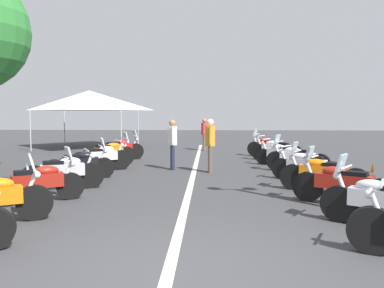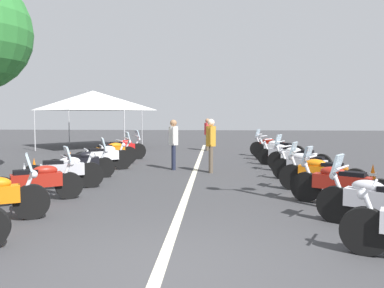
% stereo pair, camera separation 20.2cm
% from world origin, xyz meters
% --- Properties ---
extents(ground_plane, '(80.00, 80.00, 0.00)m').
position_xyz_m(ground_plane, '(0.00, 0.00, 0.00)').
color(ground_plane, '#38383A').
extents(lane_centre_stripe, '(24.82, 0.16, 0.01)m').
position_xyz_m(lane_centre_stripe, '(6.56, 0.00, 0.00)').
color(lane_centre_stripe, beige).
rests_on(lane_centre_stripe, ground_plane).
extents(motorcycle_left_row_2, '(1.19, 1.73, 1.19)m').
position_xyz_m(motorcycle_left_row_2, '(3.58, 3.16, 0.46)').
color(motorcycle_left_row_2, black).
rests_on(motorcycle_left_row_2, ground_plane).
extents(motorcycle_left_row_3, '(1.07, 1.88, 1.01)m').
position_xyz_m(motorcycle_left_row_3, '(4.95, 3.15, 0.46)').
color(motorcycle_left_row_3, black).
rests_on(motorcycle_left_row_3, ground_plane).
extents(motorcycle_left_row_4, '(1.00, 1.90, 1.20)m').
position_xyz_m(motorcycle_left_row_4, '(6.58, 3.26, 0.46)').
color(motorcycle_left_row_4, black).
rests_on(motorcycle_left_row_4, ground_plane).
extents(motorcycle_left_row_5, '(1.23, 1.80, 1.02)m').
position_xyz_m(motorcycle_left_row_5, '(8.19, 3.08, 0.47)').
color(motorcycle_left_row_5, black).
rests_on(motorcycle_left_row_5, ground_plane).
extents(motorcycle_left_row_6, '(1.15, 1.81, 1.22)m').
position_xyz_m(motorcycle_left_row_6, '(9.72, 3.21, 0.47)').
color(motorcycle_left_row_6, black).
rests_on(motorcycle_left_row_6, ground_plane).
extents(motorcycle_left_row_7, '(1.14, 1.88, 1.23)m').
position_xyz_m(motorcycle_left_row_7, '(11.21, 3.17, 0.48)').
color(motorcycle_left_row_7, black).
rests_on(motorcycle_left_row_7, ground_plane).
extents(motorcycle_right_row_1, '(1.31, 1.77, 1.21)m').
position_xyz_m(motorcycle_right_row_1, '(1.95, -3.35, 0.47)').
color(motorcycle_right_row_1, black).
rests_on(motorcycle_right_row_1, ground_plane).
extents(motorcycle_right_row_2, '(1.29, 1.87, 1.22)m').
position_xyz_m(motorcycle_right_row_2, '(3.55, -3.24, 0.47)').
color(motorcycle_right_row_2, black).
rests_on(motorcycle_right_row_2, ground_plane).
extents(motorcycle_right_row_3, '(1.12, 1.96, 1.21)m').
position_xyz_m(motorcycle_right_row_3, '(4.93, -3.24, 0.47)').
color(motorcycle_right_row_3, black).
rests_on(motorcycle_right_row_3, ground_plane).
extents(motorcycle_right_row_4, '(1.25, 1.79, 0.99)m').
position_xyz_m(motorcycle_right_row_4, '(6.46, -3.22, 0.45)').
color(motorcycle_right_row_4, black).
rests_on(motorcycle_right_row_4, ground_plane).
extents(motorcycle_right_row_5, '(1.25, 1.87, 1.22)m').
position_xyz_m(motorcycle_right_row_5, '(8.13, -3.34, 0.47)').
color(motorcycle_right_row_5, black).
rests_on(motorcycle_right_row_5, ground_plane).
extents(motorcycle_right_row_6, '(1.22, 1.82, 0.98)m').
position_xyz_m(motorcycle_right_row_6, '(9.68, -3.15, 0.45)').
color(motorcycle_right_row_6, black).
rests_on(motorcycle_right_row_6, ground_plane).
extents(motorcycle_right_row_7, '(1.31, 1.94, 1.01)m').
position_xyz_m(motorcycle_right_row_7, '(11.19, -3.20, 0.47)').
color(motorcycle_right_row_7, black).
rests_on(motorcycle_right_row_7, ground_plane).
extents(motorcycle_right_row_8, '(1.06, 1.89, 1.22)m').
position_xyz_m(motorcycle_right_row_8, '(12.69, -3.15, 0.47)').
color(motorcycle_right_row_8, black).
rests_on(motorcycle_right_row_8, ground_plane).
extents(traffic_cone_0, '(0.36, 0.36, 0.61)m').
position_xyz_m(traffic_cone_0, '(5.73, -4.77, 0.29)').
color(traffic_cone_0, orange).
rests_on(traffic_cone_0, ground_plane).
extents(traffic_cone_1, '(0.36, 0.36, 0.61)m').
position_xyz_m(traffic_cone_1, '(6.49, 4.65, 0.29)').
color(traffic_cone_1, orange).
rests_on(traffic_cone_1, ground_plane).
extents(traffic_cone_2, '(0.36, 0.36, 0.61)m').
position_xyz_m(traffic_cone_2, '(8.49, 4.33, 0.29)').
color(traffic_cone_2, orange).
rests_on(traffic_cone_2, ground_plane).
extents(bystander_0, '(0.53, 0.32, 1.74)m').
position_xyz_m(bystander_0, '(8.01, -0.53, 1.03)').
color(bystander_0, brown).
rests_on(bystander_0, ground_plane).
extents(bystander_1, '(0.53, 0.32, 1.66)m').
position_xyz_m(bystander_1, '(15.52, -0.25, 0.97)').
color(bystander_1, brown).
rests_on(bystander_1, ground_plane).
extents(bystander_4, '(0.53, 0.32, 1.71)m').
position_xyz_m(bystander_4, '(8.60, 0.75, 1.00)').
color(bystander_4, '#1E2338').
rests_on(bystander_4, ground_plane).
extents(event_tent, '(5.17, 5.17, 3.20)m').
position_xyz_m(event_tent, '(17.08, 6.25, 2.65)').
color(event_tent, white).
rests_on(event_tent, ground_plane).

